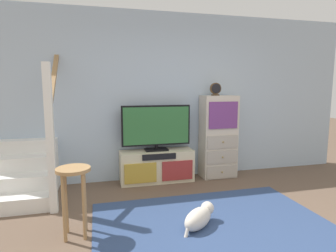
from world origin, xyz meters
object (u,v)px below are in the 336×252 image
Objects in this scene: desk_clock at (216,89)px; side_cabinet at (218,137)px; television at (156,127)px; dog at (199,217)px; media_console at (157,166)px; bar_stool_near at (74,186)px.

side_cabinet is at bearing 11.03° from desk_clock.
side_cabinet reaches higher than television.
dog is (0.13, -1.61, -0.78)m from television.
television is 5.29× the size of desk_clock.
side_cabinet reaches higher than media_console.
dog is at bearing -120.24° from side_cabinet.
bar_stool_near is at bearing 173.46° from dog.
media_console is 1.06× the size of television.
television is 1.15m from desk_clock.
desk_clock is 0.44× the size of dog.
media_console is 1.60m from dog.
desk_clock is at bearing -168.97° from side_cabinet.
side_cabinet is 1.91× the size of bar_stool_near.
side_cabinet is at bearing 33.17° from bar_stool_near.
side_cabinet is 0.80m from desk_clock.
television is 1.08m from side_cabinet.
desk_clock is (0.99, -0.00, 1.22)m from media_console.
desk_clock is 2.26m from dog.
desk_clock reaches higher than dog.
media_console is at bearing -179.46° from side_cabinet.
desk_clock is at bearing 61.63° from dog.
side_cabinet is at bearing 59.76° from dog.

